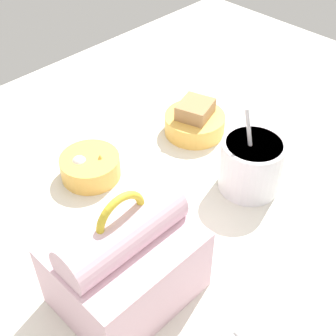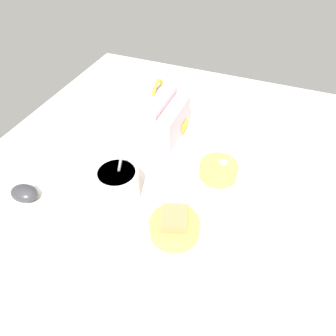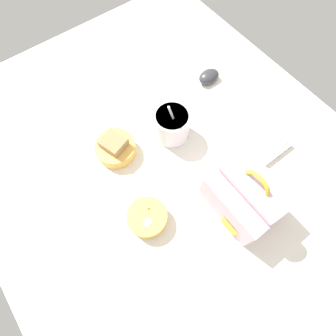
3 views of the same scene
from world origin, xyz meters
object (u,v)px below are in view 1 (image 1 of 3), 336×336
object	(u,v)px
keyboard	(322,291)
bento_bowl_snacks	(91,166)
lunch_bag	(125,262)
soup_cup	(251,164)
bento_bowl_sandwich	(195,121)

from	to	relation	value
keyboard	bento_bowl_snacks	bearing A→B (deg)	-80.39
lunch_bag	soup_cup	xyz separation A→B (cm)	(-29.94, -1.40, -2.08)
bento_bowl_sandwich	bento_bowl_snacks	xyz separation A→B (cm)	(23.08, -4.44, -0.35)
keyboard	bento_bowl_snacks	world-z (taller)	bento_bowl_snacks
lunch_bag	bento_bowl_sandwich	bearing A→B (deg)	-151.49
keyboard	bento_bowl_sandwich	distance (cm)	42.01
bento_bowl_sandwich	lunch_bag	bearing A→B (deg)	28.51
lunch_bag	soup_cup	world-z (taller)	lunch_bag
bento_bowl_snacks	keyboard	bearing A→B (deg)	99.61
keyboard	bento_bowl_snacks	xyz separation A→B (cm)	(7.34, -43.36, 1.24)
bento_bowl_snacks	soup_cup	bearing A→B (deg)	129.47
bento_bowl_sandwich	keyboard	bearing A→B (deg)	67.98
lunch_bag	bento_bowl_snacks	world-z (taller)	lunch_bag
keyboard	bento_bowl_sandwich	xyz separation A→B (cm)	(-15.74, -38.91, 1.60)
soup_cup	bento_bowl_snacks	size ratio (longest dim) A/B	1.49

